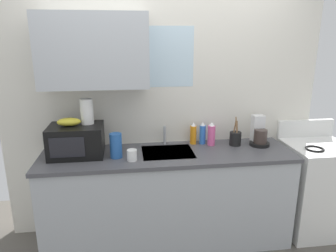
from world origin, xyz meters
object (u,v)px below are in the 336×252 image
object	(u,v)px
paper_towel_roll	(87,111)
cereal_canister	(116,146)
utensil_crock	(235,138)
mug_white	(132,155)
banana_bunch	(69,122)
dish_soap_bottle_pink	(211,134)
coffee_maker	(259,134)
dish_soap_bottle_orange	(193,134)
stove_range	(314,187)
microwave	(76,141)
dish_soap_bottle_blue	(203,134)

from	to	relation	value
paper_towel_roll	cereal_canister	xyz separation A→B (m)	(0.24, -0.15, -0.27)
paper_towel_roll	utensil_crock	xyz separation A→B (m)	(1.36, 0.02, -0.31)
cereal_canister	mug_white	size ratio (longest dim) A/B	2.26
banana_bunch	dish_soap_bottle_pink	world-z (taller)	banana_bunch
coffee_maker	dish_soap_bottle_pink	xyz separation A→B (m)	(-0.46, 0.04, 0.00)
banana_bunch	dish_soap_bottle_orange	distance (m)	1.15
coffee_maker	dish_soap_bottle_pink	size ratio (longest dim) A/B	1.23
dish_soap_bottle_pink	paper_towel_roll	bearing A→B (deg)	-177.32
stove_range	dish_soap_bottle_orange	distance (m)	1.33
dish_soap_bottle_pink	utensil_crock	distance (m)	0.23
stove_range	banana_bunch	distance (m)	2.44
microwave	coffee_maker	size ratio (longest dim) A/B	1.64
utensil_crock	cereal_canister	bearing A→B (deg)	-171.42
stove_range	cereal_canister	distance (m)	2.01
paper_towel_roll	dish_soap_bottle_orange	distance (m)	1.02
mug_white	coffee_maker	bearing A→B (deg)	11.49
banana_bunch	mug_white	size ratio (longest dim) A/B	2.11
banana_bunch	paper_towel_roll	bearing A→B (deg)	18.43
banana_bunch	paper_towel_roll	xyz separation A→B (m)	(0.15, 0.05, 0.08)
dish_soap_bottle_blue	mug_white	xyz separation A→B (m)	(-0.69, -0.35, -0.05)
paper_towel_roll	stove_range	bearing A→B (deg)	-2.54
coffee_maker	cereal_canister	size ratio (longest dim) A/B	1.31
microwave	dish_soap_bottle_blue	bearing A→B (deg)	7.76
utensil_crock	paper_towel_roll	bearing A→B (deg)	-179.17
dish_soap_bottle_blue	utensil_crock	xyz separation A→B (m)	(0.30, -0.09, -0.03)
banana_bunch	dish_soap_bottle_orange	bearing A→B (deg)	8.35
paper_towel_roll	utensil_crock	distance (m)	1.40
utensil_crock	mug_white	bearing A→B (deg)	-165.32
dish_soap_bottle_blue	dish_soap_bottle_orange	bearing A→B (deg)	175.14
cereal_canister	paper_towel_roll	bearing A→B (deg)	147.99
dish_soap_bottle_orange	coffee_maker	bearing A→B (deg)	-9.73
stove_range	dish_soap_bottle_blue	distance (m)	1.25
microwave	utensil_crock	xyz separation A→B (m)	(1.46, 0.07, -0.07)
paper_towel_roll	utensil_crock	world-z (taller)	paper_towel_roll
dish_soap_bottle_orange	paper_towel_roll	bearing A→B (deg)	-173.27
banana_bunch	utensil_crock	world-z (taller)	banana_bunch
coffee_maker	dish_soap_bottle_blue	distance (m)	0.54
microwave	cereal_canister	distance (m)	0.36
paper_towel_roll	dish_soap_bottle_pink	world-z (taller)	paper_towel_roll
dish_soap_bottle_blue	dish_soap_bottle_pink	xyz separation A→B (m)	(0.07, -0.05, 0.01)
banana_bunch	mug_white	xyz separation A→B (m)	(0.52, -0.19, -0.26)
microwave	dish_soap_bottle_orange	size ratio (longest dim) A/B	2.14
stove_range	cereal_canister	xyz separation A→B (m)	(-1.93, -0.05, 0.55)
mug_white	stove_range	bearing A→B (deg)	4.56
paper_towel_roll	dish_soap_bottle_pink	bearing A→B (deg)	2.68
microwave	cereal_canister	world-z (taller)	microwave
microwave	dish_soap_bottle_pink	world-z (taller)	microwave
banana_bunch	dish_soap_bottle_pink	xyz separation A→B (m)	(1.29, 0.10, -0.20)
dish_soap_bottle_orange	mug_white	bearing A→B (deg)	-149.40
stove_range	paper_towel_roll	bearing A→B (deg)	177.46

